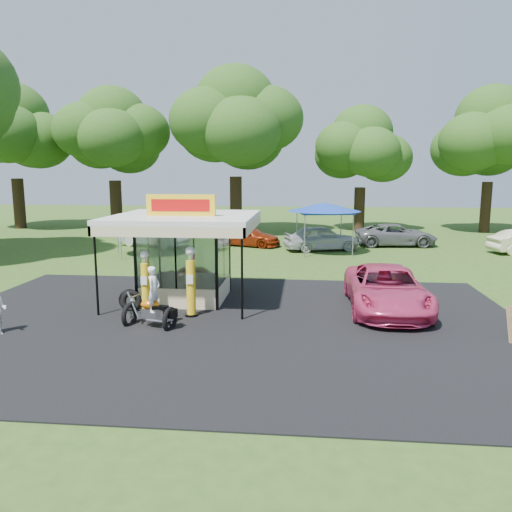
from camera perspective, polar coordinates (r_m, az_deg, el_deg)
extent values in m
plane|color=#304C18|center=(14.97, -4.90, -9.98)|extent=(120.00, 120.00, 0.00)
cube|color=black|center=(16.84, -3.65, -7.66)|extent=(20.00, 14.00, 0.04)
cube|color=white|center=(20.05, -7.94, -4.88)|extent=(3.00, 3.00, 0.06)
cube|color=white|center=(19.50, -8.16, 4.44)|extent=(5.40, 5.40, 0.18)
cube|color=yellow|center=(18.98, -8.55, 5.77)|extent=(2.60, 0.25, 0.80)
cube|color=red|center=(18.85, -8.65, 5.75)|extent=(2.21, 0.02, 0.45)
cylinder|color=black|center=(18.15, -17.81, -1.70)|extent=(0.08, 0.08, 3.20)
cylinder|color=black|center=(16.80, -1.61, -2.12)|extent=(0.08, 0.08, 3.20)
cylinder|color=black|center=(18.24, -12.39, -6.42)|extent=(0.43, 0.43, 0.10)
cylinder|color=yellow|center=(18.01, -12.50, -3.57)|extent=(0.29, 0.29, 1.76)
cylinder|color=silver|center=(17.82, -12.61, -0.50)|extent=(0.20, 0.20, 0.20)
sphere|color=white|center=(17.78, -12.63, 0.12)|extent=(0.31, 0.31, 0.31)
cube|color=white|center=(17.78, -12.71, -2.78)|extent=(0.22, 0.02, 0.29)
cylinder|color=black|center=(17.71, -7.37, -6.74)|extent=(0.47, 0.47, 0.11)
cylinder|color=yellow|center=(17.46, -7.44, -3.57)|extent=(0.32, 0.32, 1.91)
cylinder|color=silver|center=(17.25, -7.52, -0.14)|extent=(0.21, 0.21, 0.21)
sphere|color=white|center=(17.21, -7.54, 0.55)|extent=(0.34, 0.34, 0.34)
cube|color=white|center=(17.21, -7.61, -2.68)|extent=(0.23, 0.02, 0.32)
torus|color=black|center=(17.08, -14.26, -6.58)|extent=(0.34, 0.85, 0.84)
torus|color=black|center=(16.34, -9.83, -7.17)|extent=(0.34, 0.85, 0.84)
cube|color=silver|center=(16.63, -11.96, -6.37)|extent=(0.60, 0.39, 0.30)
ellipsoid|color=orange|center=(16.55, -12.00, -5.44)|extent=(0.64, 0.36, 0.30)
cube|color=black|center=(16.40, -10.94, -5.76)|extent=(0.59, 0.38, 0.10)
cube|color=black|center=(16.26, -9.75, -6.47)|extent=(0.42, 0.41, 0.28)
cylinder|color=silver|center=(16.90, -13.88, -5.48)|extent=(0.44, 0.16, 0.89)
cylinder|color=silver|center=(16.74, -13.50, -4.38)|extent=(0.18, 0.59, 0.05)
sphere|color=silver|center=(16.88, -13.96, -4.98)|extent=(0.16, 0.16, 0.16)
imported|color=white|center=(16.35, -11.61, -3.74)|extent=(0.47, 0.61, 1.49)
torus|color=black|center=(18.69, -14.05, -5.01)|extent=(0.78, 0.35, 0.80)
torus|color=black|center=(18.88, -14.28, -4.87)|extent=(0.81, 0.45, 0.80)
imported|color=yellow|center=(22.04, -6.63, -2.33)|extent=(2.82, 1.13, 0.96)
imported|color=#D3396A|center=(18.75, 14.68, -3.67)|extent=(2.69, 5.81, 1.61)
imported|color=silver|center=(34.64, -11.61, 2.42)|extent=(5.20, 3.17, 1.62)
imported|color=maroon|center=(34.13, -0.93, 2.27)|extent=(4.92, 3.26, 1.33)
imported|color=silver|center=(32.37, 7.50, 2.05)|extent=(5.12, 3.25, 1.62)
imported|color=slate|center=(35.47, 15.70, 2.34)|extent=(5.61, 2.94, 1.51)
cylinder|color=gray|center=(32.61, -14.45, 2.33)|extent=(0.05, 0.05, 2.12)
cylinder|color=gray|center=(31.86, -10.31, 2.31)|extent=(0.05, 0.05, 2.12)
cylinder|color=gray|center=(30.34, -16.03, 1.73)|extent=(0.05, 0.05, 2.12)
cylinder|color=gray|center=(29.53, -11.60, 1.70)|extent=(0.05, 0.05, 2.12)
cube|color=#193CA8|center=(30.94, -13.18, 4.08)|extent=(2.65, 2.65, 0.11)
cone|color=#193CA8|center=(30.92, -13.20, 4.58)|extent=(3.82, 3.82, 0.44)
cylinder|color=gray|center=(32.79, 5.10, 2.96)|extent=(0.06, 0.06, 2.49)
cylinder|color=gray|center=(32.90, 10.20, 2.87)|extent=(0.06, 0.06, 2.49)
cylinder|color=gray|center=(29.90, 5.04, 2.32)|extent=(0.06, 0.06, 2.49)
cylinder|color=gray|center=(30.01, 10.63, 2.22)|extent=(0.06, 0.06, 2.49)
cube|color=#193CA8|center=(31.23, 7.80, 5.00)|extent=(3.12, 3.12, 0.12)
cone|color=#193CA8|center=(31.21, 7.81, 5.59)|extent=(4.49, 4.49, 0.52)
cylinder|color=black|center=(49.69, -25.45, 5.44)|extent=(1.00, 1.00, 4.44)
ellipsoid|color=#214E16|center=(49.70, -25.94, 12.02)|extent=(10.49, 10.49, 8.99)
cylinder|color=black|center=(45.11, -15.69, 5.59)|extent=(1.02, 1.02, 4.29)
ellipsoid|color=#214E16|center=(45.09, -16.01, 12.53)|extent=(9.96, 9.96, 8.53)
cylinder|color=black|center=(41.42, -2.31, 5.86)|extent=(1.00, 1.00, 4.64)
ellipsoid|color=#214E16|center=(41.47, -2.36, 14.21)|extent=(11.15, 11.15, 9.55)
cylinder|color=black|center=(43.88, 11.72, 5.26)|extent=(0.93, 0.93, 3.71)
ellipsoid|color=#214E16|center=(43.80, 11.93, 11.46)|extent=(8.66, 8.66, 7.42)
cylinder|color=black|center=(45.85, 24.76, 5.08)|extent=(0.84, 0.84, 4.21)
ellipsoid|color=#214E16|center=(45.82, 25.24, 11.79)|extent=(9.82, 9.82, 8.42)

